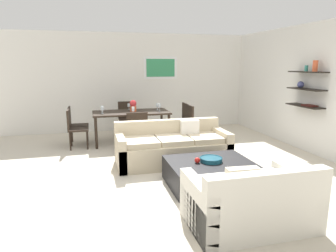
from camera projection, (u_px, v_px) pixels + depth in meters
ground_plane at (178, 168)px, 5.50m from camera, size 18.00×18.00×0.00m
back_wall_unit at (154, 82)px, 8.65m from camera, size 8.40×0.09×2.70m
right_wall_shelf_unit at (305, 88)px, 6.53m from camera, size 0.34×8.20×2.70m
sofa_beige at (172, 148)px, 5.76m from camera, size 2.11×0.90×0.78m
loveseat_white at (250, 202)px, 3.50m from camera, size 1.42×0.90×0.78m
coffee_table at (210, 173)px, 4.71m from camera, size 1.29×1.01×0.38m
decorative_bowl at (211, 159)px, 4.66m from camera, size 0.35×0.35×0.07m
apple_on_coffee_table at (197, 160)px, 4.59m from camera, size 0.09×0.09×0.09m
dining_table at (131, 115)px, 7.17m from camera, size 1.79×0.87×0.75m
dining_chair_head at (127, 116)px, 8.01m from camera, size 0.44×0.44×0.88m
dining_chair_left_near at (74, 126)px, 6.70m from camera, size 0.44×0.44×0.88m
dining_chair_left_far at (75, 123)px, 7.08m from camera, size 0.44×0.44×0.88m
dining_chair_right_near at (186, 121)px, 7.34m from camera, size 0.44×0.44×0.88m
dining_chair_foot at (137, 129)px, 6.41m from camera, size 0.44×0.44×0.88m
dining_chair_right_far at (181, 118)px, 7.71m from camera, size 0.44×0.44×0.88m
wine_glass_head at (129, 105)px, 7.49m from camera, size 0.07×0.07×0.15m
wine_glass_left_far at (102, 108)px, 7.08m from camera, size 0.07×0.07×0.14m
wine_glass_right_near at (159, 106)px, 7.19m from camera, size 0.06×0.06×0.18m
wine_glass_right_far at (157, 105)px, 7.40m from camera, size 0.07×0.07×0.17m
wine_glass_foot at (133, 109)px, 6.78m from camera, size 0.07×0.07×0.17m
wine_glass_left_near at (102, 109)px, 6.87m from camera, size 0.07×0.07×0.16m
centerpiece_vase at (133, 106)px, 7.16m from camera, size 0.16×0.16×0.27m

